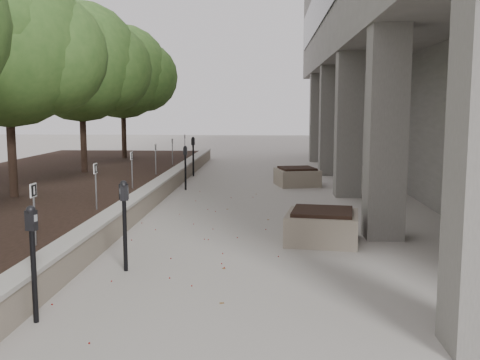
% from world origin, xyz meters
% --- Properties ---
extents(retaining_wall, '(0.39, 26.00, 0.50)m').
position_xyz_m(retaining_wall, '(-1.82, 9.00, 0.25)').
color(retaining_wall, gray).
rests_on(retaining_wall, ground).
extents(planting_bed, '(7.00, 26.00, 0.40)m').
position_xyz_m(planting_bed, '(-5.50, 9.00, 0.20)').
color(planting_bed, black).
rests_on(planting_bed, ground).
extents(crabapple_tree_3, '(4.60, 4.00, 5.44)m').
position_xyz_m(crabapple_tree_3, '(-4.80, 8.00, 3.12)').
color(crabapple_tree_3, '#365F24').
rests_on(crabapple_tree_3, planting_bed).
extents(crabapple_tree_4, '(4.60, 4.00, 5.44)m').
position_xyz_m(crabapple_tree_4, '(-4.80, 13.00, 3.12)').
color(crabapple_tree_4, '#365F24').
rests_on(crabapple_tree_4, planting_bed).
extents(crabapple_tree_5, '(4.60, 4.00, 5.44)m').
position_xyz_m(crabapple_tree_5, '(-4.80, 18.00, 3.12)').
color(crabapple_tree_5, '#365F24').
rests_on(crabapple_tree_5, planting_bed).
extents(parking_sign_3, '(0.04, 0.22, 0.96)m').
position_xyz_m(parking_sign_3, '(-2.35, 3.50, 0.88)').
color(parking_sign_3, black).
rests_on(parking_sign_3, planting_bed).
extents(parking_sign_4, '(0.04, 0.22, 0.96)m').
position_xyz_m(parking_sign_4, '(-2.35, 6.50, 0.88)').
color(parking_sign_4, black).
rests_on(parking_sign_4, planting_bed).
extents(parking_sign_5, '(0.04, 0.22, 0.96)m').
position_xyz_m(parking_sign_5, '(-2.35, 9.50, 0.88)').
color(parking_sign_5, black).
rests_on(parking_sign_5, planting_bed).
extents(parking_sign_6, '(0.04, 0.22, 0.96)m').
position_xyz_m(parking_sign_6, '(-2.35, 12.50, 0.88)').
color(parking_sign_6, black).
rests_on(parking_sign_6, planting_bed).
extents(parking_sign_7, '(0.04, 0.22, 0.96)m').
position_xyz_m(parking_sign_7, '(-2.35, 15.50, 0.88)').
color(parking_sign_7, black).
rests_on(parking_sign_7, planting_bed).
extents(parking_sign_8, '(0.04, 0.22, 0.96)m').
position_xyz_m(parking_sign_8, '(-2.35, 18.50, 0.88)').
color(parking_sign_8, black).
rests_on(parking_sign_8, planting_bed).
extents(parking_meter_1, '(0.16, 0.13, 1.39)m').
position_xyz_m(parking_meter_1, '(-1.50, 1.48, 0.69)').
color(parking_meter_1, black).
rests_on(parking_meter_1, ground).
extents(parking_meter_2, '(0.17, 0.14, 1.40)m').
position_xyz_m(parking_meter_2, '(-0.99, 3.59, 0.70)').
color(parking_meter_2, black).
rests_on(parking_meter_2, ground).
extents(parking_meter_3, '(0.16, 0.14, 1.39)m').
position_xyz_m(parking_meter_3, '(-0.98, 3.56, 0.69)').
color(parking_meter_3, black).
rests_on(parking_meter_3, ground).
extents(parking_meter_4, '(0.14, 0.10, 1.35)m').
position_xyz_m(parking_meter_4, '(-1.32, 11.91, 0.67)').
color(parking_meter_4, black).
rests_on(parking_meter_4, ground).
extents(parking_meter_5, '(0.15, 0.11, 1.44)m').
position_xyz_m(parking_meter_5, '(-1.54, 15.23, 0.72)').
color(parking_meter_5, black).
rests_on(parking_meter_5, ground).
extents(planter_front, '(1.48, 1.48, 0.61)m').
position_xyz_m(planter_front, '(2.20, 5.59, 0.30)').
color(planter_front, gray).
rests_on(planter_front, ground).
extents(planter_back, '(1.51, 1.51, 0.59)m').
position_xyz_m(planter_back, '(2.10, 13.04, 0.29)').
color(planter_back, gray).
rests_on(planter_back, ground).
extents(berry_scatter, '(3.30, 14.10, 0.02)m').
position_xyz_m(berry_scatter, '(-0.10, 5.00, 0.01)').
color(berry_scatter, maroon).
rests_on(berry_scatter, ground).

